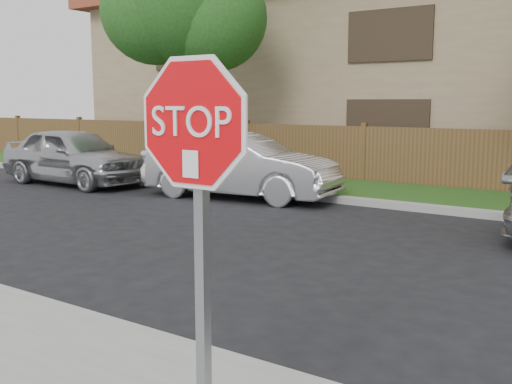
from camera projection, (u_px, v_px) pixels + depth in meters
The scene contains 6 objects.
ground at pixel (236, 363), 5.23m from camera, with size 90.00×90.00×0.00m, color black.
far_curb at pixel (480, 214), 11.85m from camera, with size 70.00×0.30×0.15m, color gray.
grass_strip at pixel (500, 203), 13.20m from camera, with size 70.00×3.00×0.12m, color #1E4714.
stop_sign at pixel (196, 182), 3.28m from camera, with size 1.01×0.13×2.55m.
sedan_far_left at pixel (74, 156), 16.56m from camera, with size 1.87×4.66×1.59m, color #B0B1B5.
sedan_left at pixel (240, 166), 14.14m from camera, with size 1.63×4.68×1.54m, color silver.
Camera 1 is at (2.95, -3.97, 2.26)m, focal length 42.00 mm.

